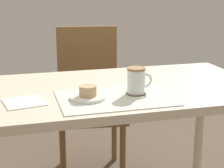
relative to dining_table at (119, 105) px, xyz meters
The scene contains 8 objects.
dining_table is the anchor object (origin of this frame).
wooden_chair 0.70m from the dining_table, 90.08° to the left, with size 0.47×0.47×0.94m.
placemat 0.20m from the dining_table, 112.85° to the right, with size 0.46×0.32×0.00m, color silver.
pastry_plate 0.25m from the dining_table, 139.51° to the right, with size 0.14×0.14×0.01m, color white.
pastry 0.26m from the dining_table, 139.51° to the right, with size 0.07×0.07×0.04m, color tan.
coffee_coaster 0.17m from the dining_table, 77.40° to the right, with size 0.08×0.08×0.01m, color brown.
coffee_mug 0.20m from the dining_table, 76.33° to the right, with size 0.11×0.08×0.11m.
paper_napkin 0.45m from the dining_table, 164.06° to the right, with size 0.15×0.15×0.00m, color white.
Camera 1 is at (-0.46, -1.55, 1.22)m, focal length 60.00 mm.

